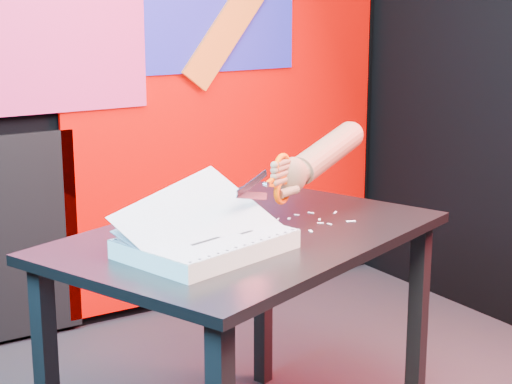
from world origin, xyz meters
TOP-DOWN VIEW (x-y plane):
  - room at (0.00, 0.00)m, footprint 3.01×3.01m
  - backdrop at (0.06, 1.46)m, footprint 2.88×0.05m
  - work_table at (-0.07, 0.17)m, footprint 1.30×1.08m
  - printout_stack at (-0.26, 0.06)m, footprint 0.49×0.40m
  - scissors at (0.02, 0.13)m, footprint 0.25×0.12m
  - hand_forearm at (0.25, 0.23)m, footprint 0.47×0.24m
  - paper_clippings at (0.19, 0.16)m, footprint 0.22×0.19m

SIDE VIEW (x-z plane):
  - work_table at x=-0.07m, z-range 0.28..1.03m
  - paper_clippings at x=0.19m, z-range 0.75..0.75m
  - printout_stack at x=-0.26m, z-range 0.67..0.89m
  - scissors at x=0.02m, z-range 0.82..0.98m
  - hand_forearm at x=0.25m, z-range 0.85..1.02m
  - backdrop at x=0.06m, z-range -0.08..2.00m
  - room at x=0.00m, z-range 0.00..2.71m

